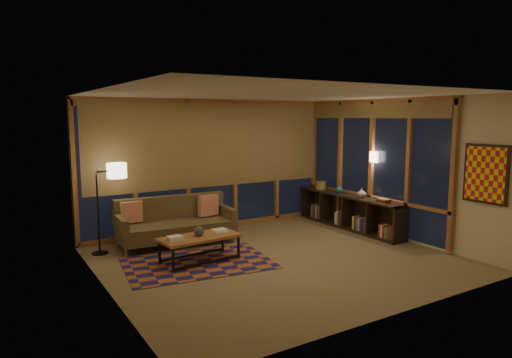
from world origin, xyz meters
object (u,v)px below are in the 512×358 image
coffee_table (200,249)px  floor_lamp (98,209)px  sofa (176,222)px  bookshelf (348,211)px

coffee_table → floor_lamp: bearing=130.2°
sofa → coffee_table: bearing=-89.0°
sofa → coffee_table: size_ratio=1.62×
floor_lamp → coffee_table: bearing=-53.0°
coffee_table → bookshelf: (3.64, 0.44, 0.14)m
coffee_table → sofa: bearing=82.9°
sofa → coffee_table: sofa is taller
floor_lamp → sofa: bearing=-15.0°
sofa → coffee_table: 1.16m
sofa → floor_lamp: 1.40m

